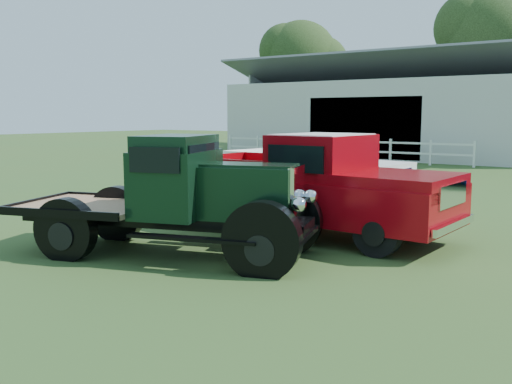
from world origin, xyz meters
The scene contains 8 objects.
ground centered at (0.00, 0.00, 0.00)m, with size 120.00×120.00×0.00m, color #3D5323.
shed_left centered at (-7.00, 26.00, 2.80)m, with size 18.80×10.20×5.60m, color beige, non-canonical shape.
fence_rail centered at (-8.00, 20.00, 0.60)m, with size 14.20×0.16×1.20m, color white, non-canonical shape.
tree_a centered at (-18.00, 33.00, 5.25)m, with size 6.30×6.30×10.50m, color black, non-canonical shape.
tree_b centered at (-4.00, 34.00, 5.75)m, with size 6.90×6.90×11.50m, color black, non-canonical shape.
vintage_flatbed centered at (-0.83, 0.19, 1.02)m, with size 5.15×2.04×2.04m, color black, non-canonical shape.
red_pickup centered at (0.38, 3.02, 1.01)m, with size 5.56×2.14×2.03m, color maroon, non-canonical shape.
white_pickup centered at (-1.34, 5.86, 0.93)m, with size 5.04×1.95×1.85m, color white, non-canonical shape.
Camera 1 is at (5.84, -6.75, 2.37)m, focal length 40.00 mm.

